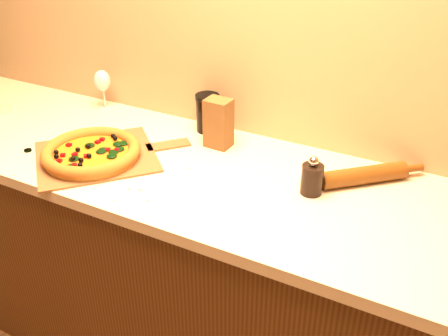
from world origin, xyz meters
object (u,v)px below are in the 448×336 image
at_px(pizza_peel, 101,156).
at_px(wine_glass, 102,82).
at_px(pizza, 91,152).
at_px(dark_jar, 208,113).
at_px(rolling_pin, 364,175).
at_px(pepper_grinder, 312,178).

relative_size(pizza_peel, wine_glass, 3.23).
distance_m(pizza_peel, pizza, 0.04).
bearing_deg(dark_jar, pizza, -121.28).
relative_size(pizza_peel, rolling_pin, 1.63).
xyz_separation_m(pizza_peel, dark_jar, (0.23, 0.36, 0.07)).
bearing_deg(wine_glass, rolling_pin, -4.79).
height_order(rolling_pin, dark_jar, dark_jar).
distance_m(pizza, pepper_grinder, 0.75).
relative_size(pepper_grinder, rolling_pin, 0.39).
bearing_deg(pizza, dark_jar, 58.72).
xyz_separation_m(pizza, wine_glass, (-0.25, 0.38, 0.09)).
bearing_deg(dark_jar, pizza_peel, -122.26).
relative_size(pizza, wine_glass, 2.02).
relative_size(pizza_peel, dark_jar, 3.67).
bearing_deg(rolling_pin, pizza, -161.81).
xyz_separation_m(wine_glass, dark_jar, (0.49, 0.01, -0.04)).
bearing_deg(rolling_pin, pizza_peel, -163.54).
height_order(pizza_peel, wine_glass, wine_glass).
distance_m(pizza_peel, pepper_grinder, 0.74).
bearing_deg(dark_jar, pepper_grinder, -25.57).
bearing_deg(pizza, rolling_pin, 18.19).
xyz_separation_m(pizza_peel, pepper_grinder, (0.73, 0.12, 0.05)).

